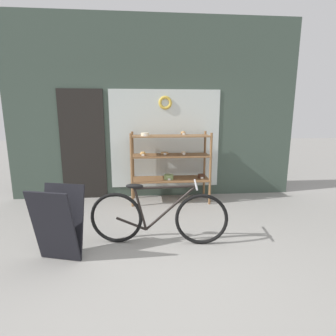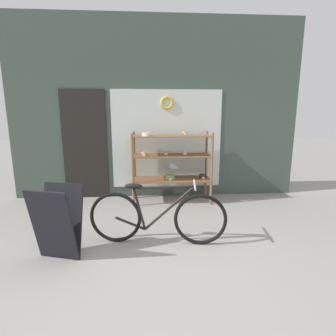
# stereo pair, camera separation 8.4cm
# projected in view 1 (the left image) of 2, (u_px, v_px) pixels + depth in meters

# --- Properties ---
(ground_plane) EXTENTS (30.00, 30.00, 0.00)m
(ground_plane) POSITION_uv_depth(u_px,v_px,m) (166.00, 273.00, 2.75)
(ground_plane) COLOR gray
(storefront_facade) EXTENTS (5.58, 0.13, 3.43)m
(storefront_facade) POSITION_uv_depth(u_px,v_px,m) (153.00, 112.00, 5.07)
(storefront_facade) COLOR #3D4C42
(storefront_facade) RESTS_ON ground_plane
(display_case) EXTENTS (1.46, 0.53, 1.32)m
(display_case) POSITION_uv_depth(u_px,v_px,m) (170.00, 159.00, 4.88)
(display_case) COLOR brown
(display_case) RESTS_ON ground_plane
(bicycle) EXTENTS (1.74, 0.46, 0.80)m
(bicycle) POSITION_uv_depth(u_px,v_px,m) (158.00, 217.00, 3.32)
(bicycle) COLOR black
(bicycle) RESTS_ON ground_plane
(sandwich_board) EXTENTS (0.58, 0.50, 0.85)m
(sandwich_board) POSITION_uv_depth(u_px,v_px,m) (58.00, 224.00, 2.93)
(sandwich_board) COLOR black
(sandwich_board) RESTS_ON ground_plane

